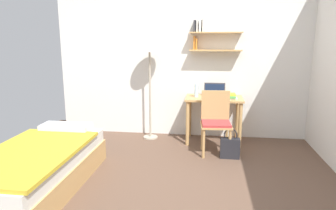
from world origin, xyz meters
TOP-DOWN VIEW (x-y plane):
  - ground_plane at (0.00, 0.00)m, footprint 5.28×5.28m
  - wall_back at (0.01, 2.02)m, footprint 4.40×0.27m
  - bed at (-1.48, -0.20)m, footprint 0.94×1.94m
  - desk at (0.48, 1.70)m, footprint 0.90×0.57m
  - desk_chair at (0.50, 1.20)m, footprint 0.46×0.43m
  - standing_lamp at (-0.57, 1.74)m, footprint 0.38×0.38m
  - laptop at (0.48, 1.77)m, footprint 0.34×0.24m
  - water_bottle at (0.19, 1.70)m, footprint 0.07×0.07m
  - book_stack at (0.73, 1.65)m, footprint 0.20×0.24m
  - handbag at (0.71, 1.00)m, footprint 0.27×0.11m

SIDE VIEW (x-z plane):
  - ground_plane at x=0.00m, z-range 0.00..0.00m
  - handbag at x=0.71m, z-range -0.06..0.37m
  - bed at x=-1.48m, z-range -0.03..0.51m
  - desk_chair at x=0.50m, z-range 0.04..0.95m
  - desk at x=0.48m, z-range 0.22..0.95m
  - book_stack at x=0.73m, z-range 0.73..0.81m
  - laptop at x=0.48m, z-range 0.68..0.90m
  - water_bottle at x=0.19m, z-range 0.74..0.94m
  - wall_back at x=0.01m, z-range 0.01..2.61m
  - standing_lamp at x=-0.57m, z-range 0.63..2.30m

